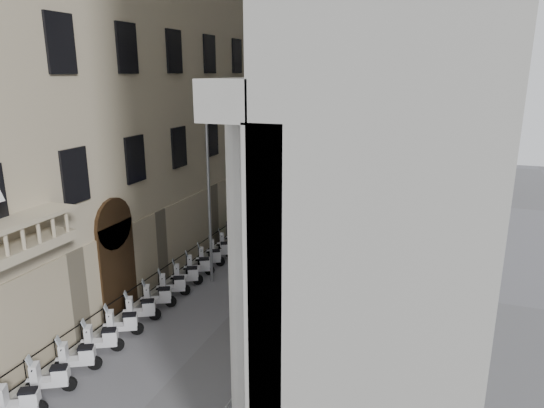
{
  "coord_description": "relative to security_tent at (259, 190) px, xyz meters",
  "views": [
    {
      "loc": [
        8.87,
        -5.02,
        10.99
      ],
      "look_at": [
        0.74,
        17.27,
        4.5
      ],
      "focal_mm": 32.0,
      "sensor_mm": 36.0,
      "label": 1
    }
  ],
  "objects": [
    {
      "name": "barrier_7",
      "position": [
        6.8,
        -3.86,
        -2.79
      ],
      "size": [
        0.6,
        2.4,
        1.1
      ],
      "primitive_type": null,
      "color": "#AAADB2",
      "rests_on": "ground"
    },
    {
      "name": "scooter_10",
      "position": [
        0.07,
        -9.33,
        -2.79
      ],
      "size": [
        1.5,
        1.16,
        1.5
      ],
      "primitive_type": null,
      "rotation": [
        0.0,
        0.0,
        2.07
      ],
      "color": "silver",
      "rests_on": "ground"
    },
    {
      "name": "scooter_14",
      "position": [
        0.07,
        -3.89,
        -2.79
      ],
      "size": [
        1.5,
        1.16,
        1.5
      ],
      "primitive_type": null,
      "rotation": [
        0.0,
        0.0,
        2.07
      ],
      "color": "silver",
      "rests_on": "ground"
    },
    {
      "name": "scooter_5",
      "position": [
        0.07,
        -16.13,
        -2.79
      ],
      "size": [
        1.5,
        1.16,
        1.5
      ],
      "primitive_type": null,
      "rotation": [
        0.0,
        0.0,
        2.07
      ],
      "color": "silver",
      "rests_on": "ground"
    },
    {
      "name": "barrier_6",
      "position": [
        6.8,
        -6.36,
        -2.79
      ],
      "size": [
        0.6,
        2.4,
        1.1
      ],
      "primitive_type": null,
      "color": "#AAADB2",
      "rests_on": "ground"
    },
    {
      "name": "info_kiosk",
      "position": [
        -0.59,
        -3.94,
        -1.99
      ],
      "size": [
        0.41,
        0.78,
        1.58
      ],
      "rotation": [
        0.0,
        0.0,
        0.26
      ],
      "color": "black",
      "rests_on": "ground"
    },
    {
      "name": "scooter_12",
      "position": [
        0.07,
        -6.61,
        -2.79
      ],
      "size": [
        1.5,
        1.16,
        1.5
      ],
      "primitive_type": null,
      "rotation": [
        0.0,
        0.0,
        2.07
      ],
      "color": "silver",
      "rests_on": "ground"
    },
    {
      "name": "barrier_4",
      "position": [
        6.8,
        -11.36,
        -2.79
      ],
      "size": [
        0.6,
        2.4,
        1.1
      ],
      "primitive_type": null,
      "color": "#AAADB2",
      "rests_on": "ground"
    },
    {
      "name": "pedestrian_a",
      "position": [
        5.12,
        3.25,
        -1.93
      ],
      "size": [
        0.72,
        0.58,
        1.71
      ],
      "primitive_type": "imported",
      "rotation": [
        0.0,
        0.0,
        3.46
      ],
      "color": "#0D1335",
      "rests_on": "ground"
    },
    {
      "name": "security_tent",
      "position": [
        0.0,
        0.0,
        0.0
      ],
      "size": [
        4.11,
        4.11,
        3.34
      ],
      "color": "silver",
      "rests_on": "ground"
    },
    {
      "name": "scooter_4",
      "position": [
        0.07,
        -17.49,
        -2.79
      ],
      "size": [
        1.5,
        1.16,
        1.5
      ],
      "primitive_type": null,
      "rotation": [
        0.0,
        0.0,
        2.07
      ],
      "color": "silver",
      "rests_on": "ground"
    },
    {
      "name": "barrier_3",
      "position": [
        6.8,
        -13.86,
        -2.79
      ],
      "size": [
        0.6,
        2.4,
        1.1
      ],
      "primitive_type": null,
      "color": "#AAADB2",
      "rests_on": "ground"
    },
    {
      "name": "street_lamp",
      "position": [
        1.46,
        -9.69,
        2.67
      ],
      "size": [
        2.92,
        0.77,
        9.07
      ],
      "rotation": [
        0.0,
        0.0,
        0.2
      ],
      "color": "gray",
      "rests_on": "ground"
    },
    {
      "name": "pedestrian_b",
      "position": [
        5.84,
        -1.75,
        -2.01
      ],
      "size": [
        0.91,
        0.81,
        1.56
      ],
      "primitive_type": "imported",
      "rotation": [
        0.0,
        0.0,
        2.81
      ],
      "color": "black",
      "rests_on": "ground"
    },
    {
      "name": "scooter_8",
      "position": [
        0.07,
        -12.05,
        -2.79
      ],
      "size": [
        1.5,
        1.16,
        1.5
      ],
      "primitive_type": null,
      "rotation": [
        0.0,
        0.0,
        2.07
      ],
      "color": "silver",
      "rests_on": "ground"
    },
    {
      "name": "pedestrian_c",
      "position": [
        1.97,
        3.86,
        -1.99
      ],
      "size": [
        0.93,
        0.81,
        1.6
      ],
      "primitive_type": "imported",
      "rotation": [
        0.0,
        0.0,
        3.63
      ],
      "color": "black",
      "rests_on": "ground"
    },
    {
      "name": "scooter_2",
      "position": [
        0.07,
        -20.21,
        -2.79
      ],
      "size": [
        1.5,
        1.16,
        1.5
      ],
      "primitive_type": null,
      "rotation": [
        0.0,
        0.0,
        2.07
      ],
      "color": "silver",
      "rests_on": "ground"
    },
    {
      "name": "scooter_11",
      "position": [
        0.07,
        -7.97,
        -2.79
      ],
      "size": [
        1.5,
        1.16,
        1.5
      ],
      "primitive_type": null,
      "rotation": [
        0.0,
        0.0,
        2.07
      ],
      "color": "silver",
      "rests_on": "ground"
    },
    {
      "name": "scooter_6",
      "position": [
        0.07,
        -14.77,
        -2.79
      ],
      "size": [
        1.5,
        1.16,
        1.5
      ],
      "primitive_type": null,
      "rotation": [
        0.0,
        0.0,
        2.07
      ],
      "color": "silver",
      "rests_on": "ground"
    },
    {
      "name": "scooter_9",
      "position": [
        0.07,
        -10.69,
        -2.79
      ],
      "size": [
        1.5,
        1.16,
        1.5
      ],
      "primitive_type": null,
      "rotation": [
        0.0,
        0.0,
        2.07
      ],
      "color": "silver",
      "rests_on": "ground"
    },
    {
      "name": "barrier_2",
      "position": [
        6.8,
        -16.36,
        -2.79
      ],
      "size": [
        0.6,
        2.4,
        1.1
      ],
      "primitive_type": null,
      "color": "#AAADB2",
      "rests_on": "ground"
    },
    {
      "name": "scooter_7",
      "position": [
        0.07,
        -13.41,
        -2.79
      ],
      "size": [
        1.5,
        1.16,
        1.5
      ],
      "primitive_type": null,
      "rotation": [
        0.0,
        0.0,
        2.07
      ],
      "color": "silver",
      "rests_on": "ground"
    },
    {
      "name": "blue_awning",
      "position": [
        7.75,
        -0.44,
        -2.79
      ],
      "size": [
        1.6,
        3.0,
        3.0
      ],
      "primitive_type": null,
      "color": "navy",
      "rests_on": "ground"
    },
    {
      "name": "barrier_5",
      "position": [
        6.8,
        -8.86,
        -2.79
      ],
      "size": [
        0.6,
        2.4,
        1.1
      ],
      "primitive_type": null,
      "color": "#AAADB2",
      "rests_on": "ground"
    },
    {
      "name": "scooter_3",
      "position": [
        0.07,
        -18.85,
        -2.79
      ],
      "size": [
        1.5,
        1.16,
        1.5
      ],
      "primitive_type": null,
      "rotation": [
        0.0,
        0.0,
        2.07
      ],
      "color": "silver",
      "rests_on": "ground"
    },
    {
      "name": "scooter_13",
      "position": [
        0.07,
        -5.25,
        -2.79
      ],
      "size": [
        1.5,
        1.16,
        1.5
      ],
      "primitive_type": null,
      "rotation": [
        0.0,
        0.0,
        2.07
      ],
      "color": "silver",
      "rests_on": "ground"
    },
    {
      "name": "iron_fence",
      "position": [
        -0.7,
        -8.44,
        -2.79
      ],
      "size": [
        0.3,
        28.0,
        1.4
      ],
      "primitive_type": null,
      "color": "black",
      "rests_on": "ground"
    },
    {
      "name": "far_building",
      "position": [
        3.6,
        21.56,
        12.21
      ],
      "size": [
        22.0,
        10.0,
        30.0
      ],
      "primitive_type": "cube",
      "color": "#B3B0A9",
      "rests_on": "ground"
    }
  ]
}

